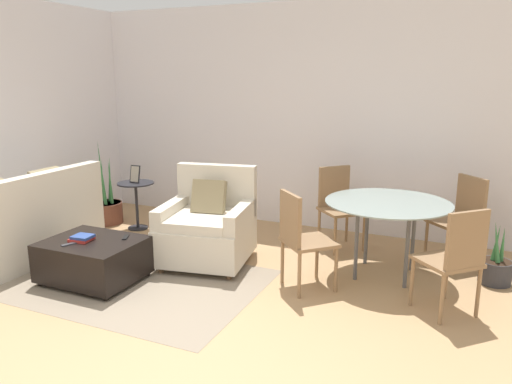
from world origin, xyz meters
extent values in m
plane|color=tan|center=(0.00, 0.00, 0.00)|extent=(20.00, 20.00, 0.00)
cube|color=white|center=(0.00, 3.36, 1.38)|extent=(12.00, 0.06, 2.75)
cube|color=white|center=(-2.76, 1.50, 1.38)|extent=(0.06, 12.00, 2.75)
cube|color=gray|center=(-0.70, 0.97, 0.00)|extent=(2.34, 1.65, 0.00)
cube|color=beige|center=(-0.70, 0.39, 0.00)|extent=(2.29, 0.06, 0.00)
cube|color=beige|center=(-0.70, 0.62, 0.00)|extent=(2.29, 0.06, 0.00)
cube|color=beige|center=(-0.70, 0.86, 0.00)|extent=(2.29, 0.06, 0.00)
cube|color=beige|center=(-0.70, 1.09, 0.00)|extent=(2.29, 0.06, 0.00)
cube|color=beige|center=(-0.70, 1.33, 0.00)|extent=(2.29, 0.06, 0.00)
cube|color=beige|center=(-0.70, 1.56, 0.00)|extent=(2.29, 0.06, 0.00)
cube|color=beige|center=(-2.24, 0.94, 0.21)|extent=(0.90, 1.81, 0.42)
cube|color=beige|center=(-1.86, 0.94, 0.68)|extent=(0.14, 1.81, 0.51)
cube|color=beige|center=(-2.24, 1.79, 0.55)|extent=(0.82, 0.12, 0.26)
cube|color=#8E7F5B|center=(-2.15, 1.35, 0.70)|extent=(0.19, 0.40, 0.41)
cube|color=beige|center=(-0.34, 1.69, 0.24)|extent=(1.00, 1.01, 0.36)
cube|color=beige|center=(-0.33, 1.66, 0.47)|extent=(0.74, 0.85, 0.10)
cube|color=beige|center=(-0.40, 2.06, 0.69)|extent=(0.87, 0.27, 0.54)
cube|color=beige|center=(-0.70, 1.63, 0.52)|extent=(0.26, 0.81, 0.20)
cube|color=beige|center=(0.03, 1.75, 0.52)|extent=(0.26, 0.81, 0.20)
cylinder|color=brown|center=(-0.62, 1.28, 0.03)|extent=(0.05, 0.05, 0.06)
cylinder|color=brown|center=(0.07, 1.40, 0.03)|extent=(0.05, 0.05, 0.06)
cylinder|color=brown|center=(-0.74, 1.98, 0.03)|extent=(0.05, 0.05, 0.06)
cylinder|color=brown|center=(-0.05, 2.10, 0.03)|extent=(0.05, 0.05, 0.06)
cube|color=#8E7F5B|center=(-0.36, 1.80, 0.67)|extent=(0.37, 0.26, 0.36)
cube|color=black|center=(-1.07, 0.86, 0.22)|extent=(0.87, 0.70, 0.36)
cylinder|color=black|center=(-1.46, 0.56, 0.02)|extent=(0.04, 0.04, 0.04)
cylinder|color=black|center=(-0.69, 0.56, 0.02)|extent=(0.04, 0.04, 0.04)
cylinder|color=black|center=(-1.46, 1.16, 0.02)|extent=(0.04, 0.04, 0.04)
cylinder|color=black|center=(-0.69, 1.16, 0.02)|extent=(0.04, 0.04, 0.04)
cube|color=#B72D28|center=(-1.16, 0.82, 0.41)|extent=(0.21, 0.20, 0.03)
cube|color=#2D478C|center=(-1.14, 0.81, 0.44)|extent=(0.19, 0.17, 0.02)
cube|color=black|center=(-0.84, 1.05, 0.40)|extent=(0.10, 0.14, 0.01)
cube|color=#333338|center=(-1.18, 0.69, 0.40)|extent=(0.10, 0.16, 0.01)
cylinder|color=brown|center=(-2.24, 2.41, 0.14)|extent=(0.41, 0.41, 0.27)
cylinder|color=black|center=(-2.24, 2.41, 0.26)|extent=(0.38, 0.38, 0.02)
cone|color=#387A42|center=(-2.14, 2.40, 0.56)|extent=(0.04, 0.07, 0.59)
cone|color=#387A42|center=(-2.23, 2.50, 0.57)|extent=(0.09, 0.05, 0.59)
cone|color=#387A42|center=(-2.33, 2.47, 0.55)|extent=(0.06, 0.07, 0.56)
cone|color=#387A42|center=(-2.29, 2.38, 0.55)|extent=(0.07, 0.10, 0.57)
cone|color=#387A42|center=(-2.20, 2.32, 0.68)|extent=(0.09, 0.07, 0.83)
cylinder|color=black|center=(-1.71, 2.36, 0.59)|extent=(0.45, 0.45, 0.02)
cylinder|color=black|center=(-1.71, 2.36, 0.30)|extent=(0.04, 0.04, 0.56)
cylinder|color=black|center=(-1.71, 2.36, 0.01)|extent=(0.25, 0.25, 0.02)
cube|color=black|center=(-1.71, 2.36, 0.70)|extent=(0.14, 0.06, 0.21)
cube|color=#B2A893|center=(-1.71, 2.35, 0.70)|extent=(0.11, 0.04, 0.19)
cube|color=black|center=(-1.71, 2.39, 0.65)|extent=(0.02, 0.04, 0.10)
cylinder|color=#8C9E99|center=(1.39, 2.11, 0.73)|extent=(1.18, 1.18, 0.01)
cylinder|color=#59595B|center=(1.17, 1.88, 0.36)|extent=(0.04, 0.04, 0.72)
cylinder|color=#59595B|center=(1.62, 1.88, 0.36)|extent=(0.04, 0.04, 0.72)
cylinder|color=#59595B|center=(1.17, 2.34, 0.36)|extent=(0.04, 0.04, 0.72)
cylinder|color=#59595B|center=(1.62, 2.34, 0.36)|extent=(0.04, 0.04, 0.72)
cube|color=#93704C|center=(0.82, 1.53, 0.43)|extent=(0.59, 0.59, 0.03)
cube|color=#93704C|center=(0.68, 1.40, 0.68)|extent=(0.29, 0.29, 0.45)
cylinder|color=#93704C|center=(1.07, 1.53, 0.21)|extent=(0.03, 0.03, 0.42)
cylinder|color=#93704C|center=(0.82, 1.79, 0.21)|extent=(0.03, 0.03, 0.42)
cylinder|color=#93704C|center=(0.82, 1.28, 0.21)|extent=(0.03, 0.03, 0.42)
cylinder|color=#93704C|center=(0.56, 1.53, 0.21)|extent=(0.03, 0.03, 0.42)
cube|color=#93704C|center=(1.97, 1.53, 0.43)|extent=(0.59, 0.59, 0.03)
cube|color=#93704C|center=(2.11, 1.40, 0.68)|extent=(0.29, 0.29, 0.45)
cylinder|color=#93704C|center=(1.97, 1.79, 0.21)|extent=(0.03, 0.03, 0.42)
cylinder|color=#93704C|center=(1.72, 1.53, 0.21)|extent=(0.03, 0.03, 0.42)
cylinder|color=#93704C|center=(2.23, 1.53, 0.21)|extent=(0.03, 0.03, 0.42)
cylinder|color=#93704C|center=(1.97, 1.28, 0.21)|extent=(0.03, 0.03, 0.42)
cube|color=#93704C|center=(0.82, 2.69, 0.43)|extent=(0.59, 0.59, 0.03)
cube|color=#93704C|center=(0.68, 2.82, 0.68)|extent=(0.29, 0.29, 0.45)
cylinder|color=#93704C|center=(0.82, 2.43, 0.21)|extent=(0.03, 0.03, 0.42)
cylinder|color=#93704C|center=(1.07, 2.69, 0.21)|extent=(0.03, 0.03, 0.42)
cylinder|color=#93704C|center=(0.56, 2.69, 0.21)|extent=(0.03, 0.03, 0.42)
cylinder|color=#93704C|center=(0.82, 2.94, 0.21)|extent=(0.03, 0.03, 0.42)
cube|color=#93704C|center=(1.97, 2.69, 0.43)|extent=(0.59, 0.59, 0.03)
cube|color=#93704C|center=(2.11, 2.82, 0.68)|extent=(0.29, 0.29, 0.45)
cylinder|color=#93704C|center=(1.72, 2.69, 0.21)|extent=(0.03, 0.03, 0.42)
cylinder|color=#93704C|center=(1.97, 2.43, 0.21)|extent=(0.03, 0.03, 0.42)
cylinder|color=#93704C|center=(1.97, 2.94, 0.21)|extent=(0.03, 0.03, 0.42)
cylinder|color=#93704C|center=(2.23, 2.69, 0.21)|extent=(0.03, 0.03, 0.42)
cylinder|color=#333338|center=(2.38, 2.33, 0.11)|extent=(0.29, 0.29, 0.22)
cylinder|color=black|center=(2.38, 2.33, 0.21)|extent=(0.27, 0.27, 0.02)
cone|color=#387A42|center=(2.41, 2.33, 0.39)|extent=(0.04, 0.08, 0.34)
cone|color=#387A42|center=(2.36, 2.35, 0.39)|extent=(0.08, 0.07, 0.35)
cone|color=#387A42|center=(2.36, 2.30, 0.41)|extent=(0.10, 0.07, 0.39)
camera|label=1|loc=(2.11, -2.54, 1.90)|focal=35.00mm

